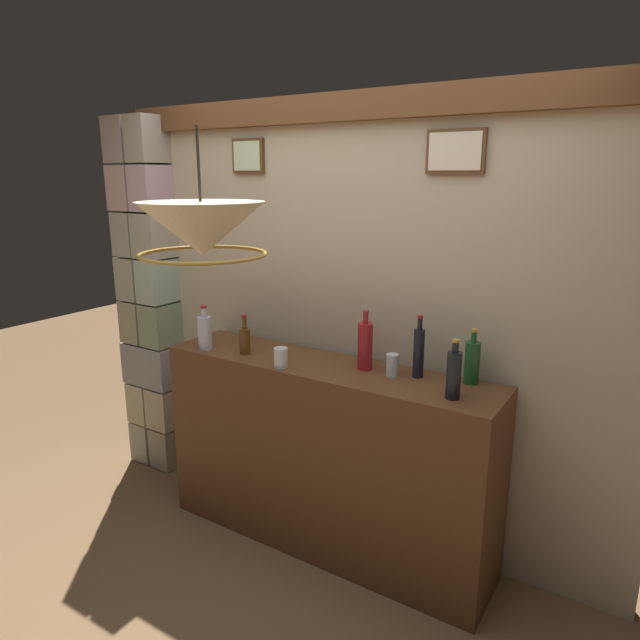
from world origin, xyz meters
TOP-DOWN VIEW (x-y plane):
  - ground_plane at (0.00, 0.00)m, footprint 12.00×12.00m
  - panelled_rear_partition at (0.00, 1.10)m, footprint 3.03×0.15m
  - stone_pillar at (-1.48, 0.98)m, footprint 0.40×0.28m
  - bar_shelf_unit at (0.00, 0.81)m, footprint 1.84×0.43m
  - liquor_bottle_tequila at (0.47, 0.90)m, footprint 0.05×0.05m
  - liquor_bottle_sherry at (0.71, 0.73)m, footprint 0.06×0.06m
  - liquor_bottle_scotch at (-0.47, 0.73)m, footprint 0.06×0.06m
  - liquor_bottle_port at (-0.72, 0.68)m, footprint 0.08×0.08m
  - liquor_bottle_vodka at (0.20, 0.86)m, footprint 0.08×0.08m
  - liquor_bottle_brandy at (0.72, 0.95)m, footprint 0.07×0.07m
  - glass_tumbler_rocks at (-0.17, 0.65)m, footprint 0.07×0.07m
  - glass_tumbler_highball at (0.36, 0.85)m, footprint 0.06×0.06m
  - pendant_lamp at (-0.20, 0.17)m, footprint 0.53×0.53m

SIDE VIEW (x-z plane):
  - ground_plane at x=0.00m, z-range 0.00..0.00m
  - bar_shelf_unit at x=0.00m, z-range 0.00..1.04m
  - glass_tumbler_rocks at x=-0.17m, z-range 1.04..1.14m
  - glass_tumbler_highball at x=0.36m, z-range 1.04..1.15m
  - liquor_bottle_scotch at x=-0.47m, z-range 1.01..1.23m
  - liquor_bottle_port at x=-0.72m, z-range 1.02..1.27m
  - liquor_bottle_brandy at x=0.72m, z-range 1.02..1.28m
  - liquor_bottle_sherry at x=0.71m, z-range 1.02..1.29m
  - liquor_bottle_vodka at x=0.20m, z-range 1.02..1.32m
  - liquor_bottle_tequila at x=0.47m, z-range 1.02..1.32m
  - stone_pillar at x=-1.48m, z-range 0.01..2.35m
  - panelled_rear_partition at x=0.00m, z-range 0.08..2.48m
  - pendant_lamp at x=-0.20m, z-range 1.51..2.03m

